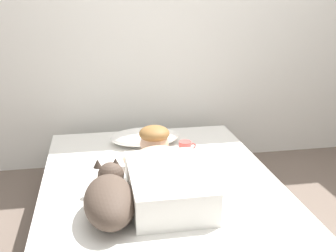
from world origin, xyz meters
The scene contains 8 objects.
ground_plane centered at (0.00, 0.00, 0.00)m, with size 13.36×13.36×0.00m, color #66564C.
back_wall centered at (0.00, 1.35, 1.25)m, with size 4.68×0.12×2.50m.
bed centered at (-0.31, 0.15, 0.17)m, with size 1.47×2.01×0.35m.
pillow centered at (-0.33, 0.80, 0.41)m, with size 0.52×0.32×0.11m, color white.
person_lying centered at (-0.31, 0.04, 0.46)m, with size 0.43×0.92×0.27m.
dog centered at (-0.64, -0.20, 0.46)m, with size 0.26×0.57×0.21m.
coffee_cup centered at (-0.06, 0.60, 0.39)m, with size 0.12×0.09×0.07m.
cell_phone centered at (-0.29, -0.22, 0.36)m, with size 0.07×0.14×0.01m, color black.
Camera 1 is at (-0.68, -2.10, 1.46)m, focal length 44.03 mm.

